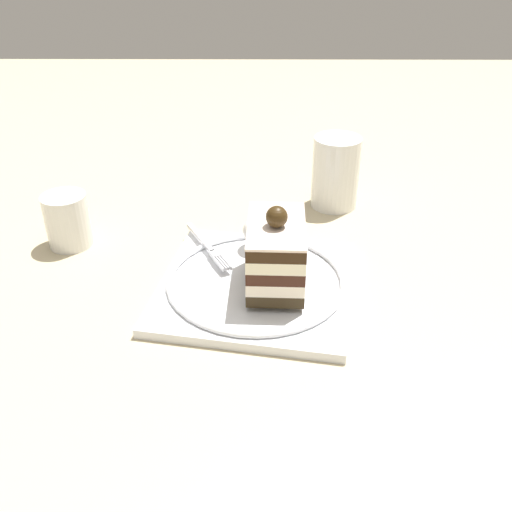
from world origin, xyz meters
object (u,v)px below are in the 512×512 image
Objects in this scene: cake_slice at (276,252)px; drink_glass_far at (335,177)px; drink_glass_near at (68,223)px; whipped_cream_dollop at (259,231)px; fork at (208,247)px; dessert_plate at (256,284)px.

cake_slice is 1.04× the size of drink_glass_far.
whipped_cream_dollop is at bearing 173.41° from drink_glass_near.
cake_slice is 0.97× the size of fork.
whipped_cream_dollop is (0.02, -0.09, -0.02)m from cake_slice.
drink_glass_near is (0.19, -0.04, 0.01)m from fork.
cake_slice is at bearing 164.26° from dessert_plate.
cake_slice reaches higher than whipped_cream_dollop.
drink_glass_far is (-0.12, -0.15, 0.01)m from whipped_cream_dollop.
drink_glass_far is (-0.18, -0.17, 0.03)m from fork.
fork is 1.60× the size of drink_glass_near.
cake_slice reaches higher than drink_glass_far.
dessert_plate is 2.24× the size of fork.
drink_glass_far reaches higher than drink_glass_near.
drink_glass_far is at bearing -117.08° from dessert_plate.
drink_glass_far is at bearing -111.83° from cake_slice.
cake_slice is 0.30m from drink_glass_near.
fork is at bearing -40.41° from cake_slice.
whipped_cream_dollop is (-0.00, -0.08, 0.03)m from dessert_plate.
cake_slice is at bearing 68.17° from drink_glass_far.
dessert_plate is at bearing 62.92° from drink_glass_far.
dessert_plate is at bearing -15.74° from cake_slice.
fork is at bearing 42.41° from drink_glass_far.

